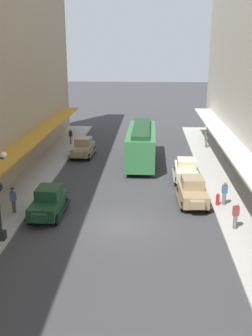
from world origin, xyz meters
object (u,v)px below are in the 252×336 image
parked_car_0 (48,202)px  fire_hydrant (218,199)px  parked_car_1 (193,191)px  pedestrian_4 (224,193)px  parked_car_2 (186,169)px  pedestrian_3 (236,215)px  streetcar (141,143)px  pedestrian_1 (206,140)px  pedestrian_2 (13,200)px  parked_car_3 (83,147)px  pedestrian_0 (71,136)px

parked_car_0 → fire_hydrant: 11.22m
parked_car_1 → pedestrian_4: 2.13m
parked_car_2 → pedestrian_3: 9.30m
streetcar → pedestrian_4: streetcar is taller
pedestrian_1 → pedestrian_3: same height
pedestrian_3 → parked_car_2: bearing=103.0°
pedestrian_2 → pedestrian_1: bearing=51.0°
parked_car_0 → parked_car_3: 14.22m
parked_car_2 → pedestrian_4: bearing=-68.8°
pedestrian_4 → pedestrian_1: bearing=86.7°
parked_car_3 → pedestrian_2: (-2.15, -14.27, 0.07)m
fire_hydrant → pedestrian_0: 21.27m
pedestrian_1 → streetcar: bearing=-139.6°
pedestrian_0 → pedestrian_2: size_ratio=0.98×
parked_car_2 → parked_car_3: 11.61m
parked_car_0 → pedestrian_2: size_ratio=2.56×
parked_car_0 → pedestrian_0: parked_car_0 is taller
streetcar → pedestrian_1: bearing=40.4°
parked_car_3 → pedestrian_1: size_ratio=2.63×
fire_hydrant → pedestrian_0: bearing=128.5°
parked_car_2 → pedestrian_2: bearing=-147.0°
parked_car_0 → parked_car_1: bearing=15.2°
fire_hydrant → pedestrian_0: (-13.23, 16.65, 0.43)m
fire_hydrant → pedestrian_4: (0.43, 0.04, 0.43)m
streetcar → pedestrian_2: size_ratio=5.76×
pedestrian_2 → pedestrian_4: (13.70, 2.14, -0.02)m
parked_car_3 → pedestrian_2: bearing=-98.6°
streetcar → pedestrian_0: streetcar is taller
parked_car_1 → streetcar: size_ratio=0.45×
parked_car_3 → pedestrian_4: size_ratio=2.63×
parked_car_0 → pedestrian_3: size_ratio=2.61×
fire_hydrant → pedestrian_2: (-13.28, -2.10, 0.45)m
fire_hydrant → pedestrian_1: bearing=85.2°
parked_car_0 → pedestrian_3: parked_car_0 is taller
fire_hydrant → pedestrian_2: pedestrian_2 is taller
pedestrian_1 → pedestrian_3: (-0.91, -19.58, 0.00)m
parked_car_0 → pedestrian_1: parked_car_0 is taller
parked_car_0 → streetcar: 13.56m
pedestrian_0 → pedestrian_1: bearing=-2.7°
pedestrian_2 → pedestrian_3: pedestrian_2 is taller
streetcar → pedestrian_3: (5.81, -13.85, -0.91)m
pedestrian_2 → parked_car_3: bearing=81.4°
parked_car_1 → pedestrian_3: (2.07, -4.12, 0.05)m
pedestrian_4 → streetcar: bearing=119.7°
parked_car_0 → fire_hydrant: (11.03, 2.05, -0.38)m
pedestrian_2 → streetcar: bearing=57.4°
parked_car_0 → parked_car_3: bearing=90.4°
parked_car_1 → pedestrian_3: size_ratio=2.63×
parked_car_2 → pedestrian_0: 16.10m
parked_car_2 → parked_car_3: size_ratio=0.99×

